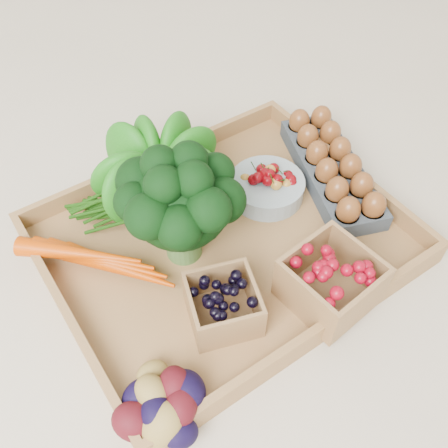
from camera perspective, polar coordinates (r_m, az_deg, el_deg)
ground at (r=0.84m, az=0.00°, el=-2.66°), size 4.00×4.00×0.00m
tray at (r=0.83m, az=0.00°, el=-2.35°), size 0.55×0.45×0.01m
carrots at (r=0.80m, az=-14.65°, el=-3.87°), size 0.21×0.15×0.05m
lettuce at (r=0.84m, az=-7.47°, el=6.89°), size 0.16×0.16×0.16m
broccoli at (r=0.76m, az=-4.88°, el=0.26°), size 0.19×0.19×0.15m
cherry_bowl at (r=0.89m, az=4.91°, el=4.16°), size 0.13×0.13×0.03m
egg_carton at (r=0.93m, az=12.12°, el=5.86°), size 0.19×0.30×0.03m
potatoes at (r=0.66m, az=-6.62°, el=-19.23°), size 0.13×0.13×0.08m
punnet_blackberry at (r=0.72m, az=-0.11°, el=-9.18°), size 0.12×0.12×0.07m
punnet_raspberry at (r=0.75m, az=12.10°, el=-6.40°), size 0.13×0.13×0.08m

